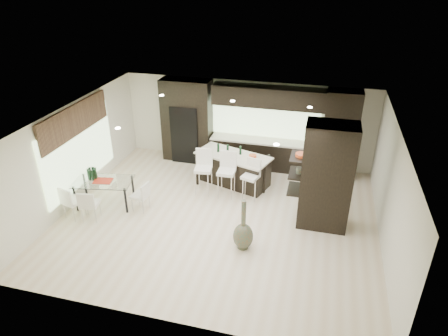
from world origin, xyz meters
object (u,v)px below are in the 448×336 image
(kitchen_island, at_px, (233,169))
(chair_far, at_px, (74,203))
(dining_table, at_px, (105,193))
(floor_vase, at_px, (243,225))
(stool_right, at_px, (250,184))
(stool_left, at_px, (203,177))
(bench, at_px, (235,174))
(chair_near, at_px, (90,206))
(chair_end, at_px, (140,197))
(stool_mid, at_px, (226,179))

(kitchen_island, distance_m, chair_far, 4.53)
(dining_table, bearing_deg, floor_vase, -22.98)
(stool_right, bearing_deg, stool_left, -162.06)
(bench, xyz_separation_m, floor_vase, (0.88, -3.02, 0.40))
(stool_right, height_order, chair_near, stool_right)
(kitchen_island, relative_size, stool_right, 2.30)
(dining_table, height_order, chair_end, chair_end)
(stool_mid, relative_size, dining_table, 0.70)
(bench, xyz_separation_m, chair_end, (-2.09, -2.14, 0.14))
(chair_far, bearing_deg, floor_vase, 14.41)
(kitchen_island, height_order, chair_end, kitchen_island)
(stool_left, relative_size, chair_end, 1.38)
(chair_far, bearing_deg, chair_end, 42.07)
(stool_mid, bearing_deg, kitchen_island, 89.23)
(bench, bearing_deg, chair_near, -125.70)
(kitchen_island, distance_m, stool_mid, 0.81)
(floor_vase, bearing_deg, stool_right, 96.99)
(floor_vase, relative_size, chair_far, 1.52)
(floor_vase, xyz_separation_m, chair_far, (-4.49, 0.15, -0.22))
(chair_near, bearing_deg, stool_mid, 22.25)
(floor_vase, relative_size, chair_near, 1.58)
(kitchen_island, bearing_deg, bench, 65.74)
(chair_near, bearing_deg, dining_table, 79.31)
(stool_right, bearing_deg, kitchen_island, 147.68)
(chair_end, bearing_deg, bench, -37.64)
(stool_right, distance_m, chair_far, 4.69)
(stool_mid, xyz_separation_m, bench, (0.06, 0.87, -0.29))
(kitchen_island, relative_size, floor_vase, 1.71)
(stool_left, height_order, stool_mid, stool_mid)
(stool_mid, bearing_deg, dining_table, -158.36)
(stool_mid, xyz_separation_m, stool_right, (0.67, 0.02, -0.05))
(stool_left, relative_size, stool_right, 1.11)
(stool_right, height_order, floor_vase, floor_vase)
(kitchen_island, xyz_separation_m, bench, (0.06, 0.06, -0.22))
(floor_vase, xyz_separation_m, chair_end, (-2.97, 0.88, -0.26))
(bench, relative_size, dining_table, 0.82)
(dining_table, bearing_deg, chair_end, -10.61)
(stool_left, xyz_separation_m, dining_table, (-2.41, -1.27, -0.16))
(stool_left, distance_m, chair_end, 1.87)
(dining_table, xyz_separation_m, chair_end, (1.05, 0.00, 0.02))
(kitchen_island, xyz_separation_m, stool_right, (0.67, -0.78, 0.02))
(stool_mid, xyz_separation_m, chair_far, (-3.55, -2.00, -0.11))
(stool_left, bearing_deg, stool_right, -7.11)
(stool_right, relative_size, dining_table, 0.63)
(stool_right, bearing_deg, dining_table, -144.02)
(chair_end, bearing_deg, chair_near, 131.50)
(dining_table, distance_m, chair_near, 0.73)
(chair_near, height_order, chair_far, chair_far)
(stool_mid, distance_m, floor_vase, 2.35)
(stool_left, distance_m, stool_mid, 0.67)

